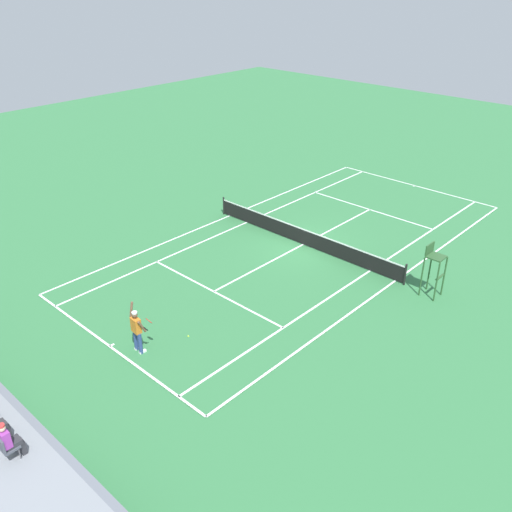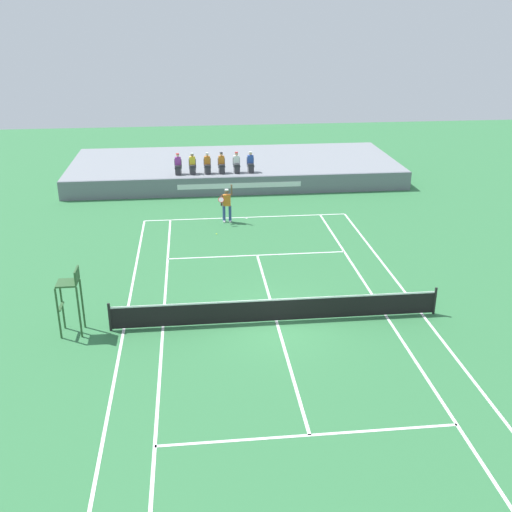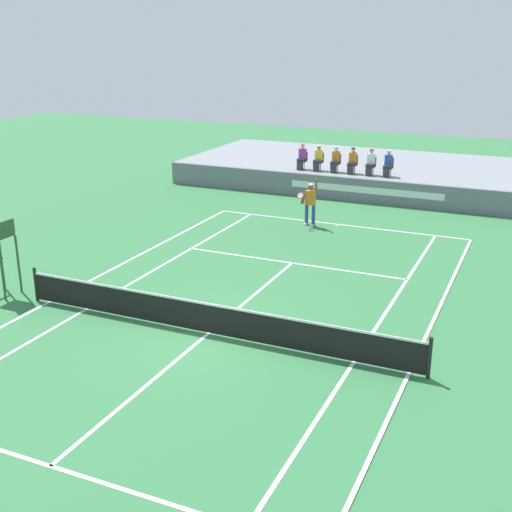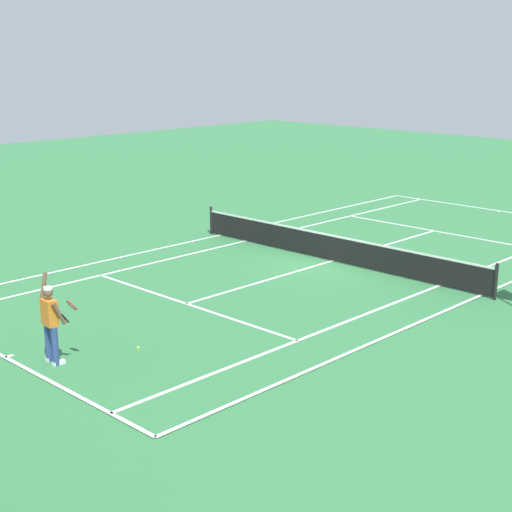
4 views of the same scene
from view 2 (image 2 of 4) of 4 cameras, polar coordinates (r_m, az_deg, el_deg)
name	(u,v)px [view 2 (image 2 of 4)]	position (r m, az deg, el deg)	size (l,w,h in m)	color
ground_plane	(276,322)	(22.26, 1.94, -6.21)	(80.00, 80.00, 0.00)	#337542
court	(276,322)	(22.25, 1.94, -6.19)	(11.08, 23.88, 0.03)	#337542
net	(277,309)	(22.01, 1.96, -5.02)	(11.98, 0.10, 1.07)	black
barrier_wall	(239,186)	(37.09, -1.56, 6.61)	(21.48, 0.25, 1.15)	slate
bleacher_platform	(234,168)	(41.46, -2.09, 8.30)	(21.48, 8.83, 1.15)	gray
spectator_seated_0	(178,164)	(37.67, -7.35, 8.55)	(0.44, 0.60, 1.27)	#474C56
spectator_seated_1	(192,164)	(37.67, -6.00, 8.61)	(0.44, 0.60, 1.27)	#474C56
spectator_seated_2	(207,164)	(37.68, -4.60, 8.66)	(0.44, 0.60, 1.27)	#474C56
spectator_seated_3	(222,163)	(37.71, -3.26, 8.71)	(0.44, 0.60, 1.27)	#474C56
spectator_seated_4	(237,163)	(37.77, -1.83, 8.76)	(0.44, 0.60, 1.27)	#474C56
spectator_seated_5	(251,162)	(37.84, -0.51, 8.79)	(0.44, 0.60, 1.27)	#474C56
tennis_player	(227,204)	(32.15, -2.77, 4.88)	(0.79, 0.62, 2.08)	navy
tennis_ball	(217,234)	(30.66, -3.73, 2.08)	(0.07, 0.07, 0.07)	#D1E533
umpire_chair	(71,293)	(21.80, -17.05, -3.32)	(0.77, 0.77, 2.44)	#2D562D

